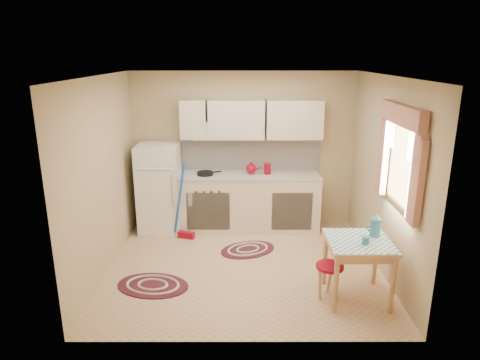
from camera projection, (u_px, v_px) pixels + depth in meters
name	position (u px, v px, depth m)	size (l,w,h in m)	color
room_shell	(256.00, 146.00, 5.57)	(3.64, 3.60, 2.52)	tan
fridge	(160.00, 188.00, 6.79)	(0.65, 0.60, 1.40)	white
broom	(185.00, 201.00, 6.48)	(0.28, 0.12, 1.20)	blue
base_cabinets	(248.00, 203.00, 6.91)	(2.25, 0.60, 0.88)	beige
countertop	(248.00, 175.00, 6.78)	(2.27, 0.62, 0.04)	#B0AEA7
frying_pan	(205.00, 173.00, 6.72)	(0.25, 0.25, 0.05)	black
red_kettle	(251.00, 169.00, 6.75)	(0.18, 0.16, 0.18)	maroon
red_canister	(267.00, 169.00, 6.75)	(0.11, 0.11, 0.16)	maroon
table	(357.00, 270.00, 4.94)	(0.72, 0.72, 0.72)	#E0A770
stool	(329.00, 281.00, 4.98)	(0.32, 0.32, 0.42)	maroon
coffee_pot	(376.00, 225.00, 4.91)	(0.15, 0.13, 0.29)	teal
mug	(366.00, 241.00, 4.72)	(0.08, 0.08, 0.10)	teal
rug_center	(248.00, 250.00, 6.24)	(0.82, 0.55, 0.02)	maroon
rug_left	(153.00, 285.00, 5.28)	(0.90, 0.60, 0.02)	maroon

